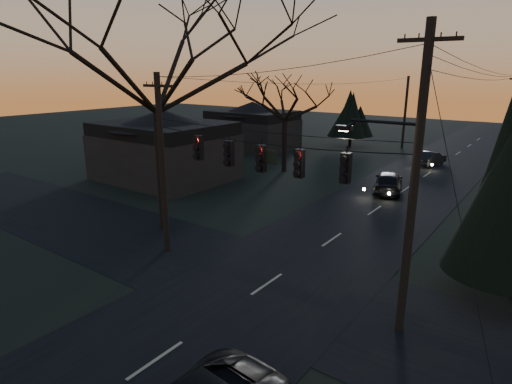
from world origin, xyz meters
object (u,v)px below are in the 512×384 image
Objects in this scene: utility_pole_right at (399,330)px; utility_pole_left at (167,250)px; utility_pole_far_r at (507,175)px; bare_tree_left at (154,61)px; utility_pole_far_l at (402,148)px; sedan_oncoming_a at (388,182)px; sedan_oncoming_b at (431,159)px.

utility_pole_left is (-11.50, 0.00, 0.00)m from utility_pole_right.
utility_pole_right is 28.00m from utility_pole_far_r.
utility_pole_right is 16.61m from bare_tree_left.
bare_tree_left reaches higher than utility_pole_far_l.
utility_pole_far_r is at bearing -34.82° from utility_pole_far_l.
bare_tree_left is at bearing 47.13° from sedan_oncoming_a.
utility_pole_right reaches higher than utility_pole_far_l.
bare_tree_left reaches higher than utility_pole_far_r.
bare_tree_left reaches higher than sedan_oncoming_b.
sedan_oncoming_a is (-6.30, 16.59, 0.79)m from utility_pole_right.
sedan_oncoming_a is at bearing 62.82° from bare_tree_left.
utility_pole_left is 17.41m from sedan_oncoming_a.
bare_tree_left reaches higher than utility_pole_right.
utility_pole_right is at bearing 95.10° from sedan_oncoming_a.
utility_pole_right is 1.18× the size of utility_pole_left.
utility_pole_far_l is (-11.50, 36.00, 0.00)m from utility_pole_right.
utility_pole_far_l is 1.99× the size of sedan_oncoming_b.
utility_pole_right is 11.50m from utility_pole_left.
utility_pole_right is at bearing -7.90° from bare_tree_left.
sedan_oncoming_a is at bearing 110.79° from utility_pole_right.
bare_tree_left is at bearing 172.10° from utility_pole_right.
bare_tree_left is at bearing -117.94° from utility_pole_far_r.
utility_pole_far_l is (-11.50, 8.00, 0.00)m from utility_pole_far_r.
sedan_oncoming_b is at bearing 73.86° from bare_tree_left.
utility_pole_left is 36.00m from utility_pole_far_l.
utility_pole_right is 28.65m from sedan_oncoming_b.
utility_pole_far_l is 35.33m from bare_tree_left.
utility_pole_far_r is (11.50, 28.00, 0.00)m from utility_pole_left.
bare_tree_left is 28.35m from sedan_oncoming_b.
utility_pole_left is at bearing 90.22° from sedan_oncoming_b.
sedan_oncoming_b is at bearing 102.71° from utility_pole_right.
utility_pole_far_r is 1.06× the size of utility_pole_far_l.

